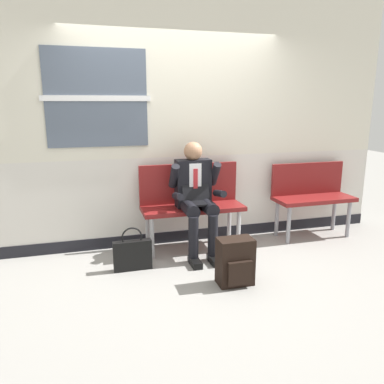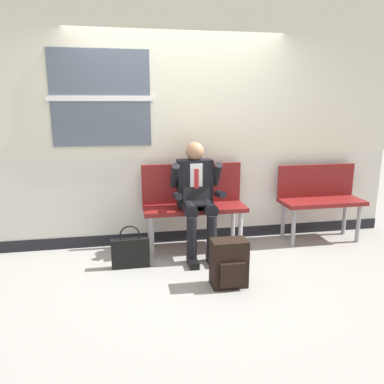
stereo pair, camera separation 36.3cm
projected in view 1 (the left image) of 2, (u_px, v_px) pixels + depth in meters
ground_plane at (188, 259)px, 4.22m from camera, size 18.00×18.00×0.00m
station_wall at (173, 113)px, 4.44m from camera, size 5.50×0.17×3.19m
bench_with_person at (191, 199)px, 4.45m from camera, size 1.19×0.42×1.00m
bench_empty at (311, 193)px, 4.88m from camera, size 1.03×0.42×0.94m
person_seated at (196, 195)px, 4.24m from camera, size 0.57×0.70×1.28m
backpack at (235, 262)px, 3.60m from camera, size 0.34×0.25×0.46m
handbag at (133, 254)px, 3.92m from camera, size 0.40×0.09×0.47m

